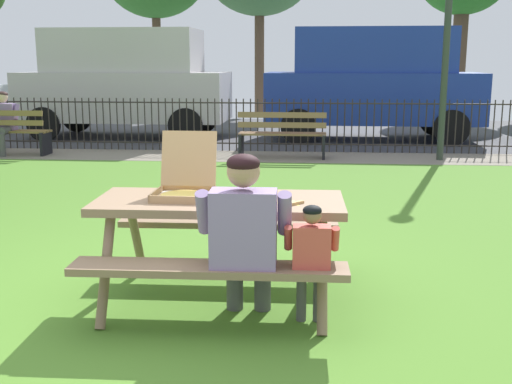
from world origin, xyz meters
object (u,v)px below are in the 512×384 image
Objects in this scene: person_on_park_bench at (2,120)px; parked_car_center at (372,81)px; picnic_table_foreground at (220,222)px; lamp_post_walkway at (448,17)px; park_bench_center at (282,135)px; adult_at_table at (245,233)px; child_at_table at (311,255)px; parked_car_left at (125,81)px; pizza_box_open at (185,184)px; park_bench_left at (6,133)px; pizza_slice_on_table at (287,202)px.

person_on_park_bench is 7.79m from parked_car_center.
lamp_post_walkway reaches higher than picnic_table_foreground.
park_bench_center is 5.31m from person_on_park_bench.
park_bench_center is 3.52m from lamp_post_walkway.
adult_at_table is 0.29× the size of lamp_post_walkway.
parked_car_left is (-4.27, 10.52, 0.78)m from child_at_table.
picnic_table_foreground is at bearing 142.42° from child_at_table.
child_at_table is 0.18× the size of parked_car_center.
pizza_box_open is at bearing -55.01° from person_on_park_bench.
lamp_post_walkway is at bearing 0.17° from park_bench_center.
park_bench_left is at bearing 125.81° from picnic_table_foreground.
lamp_post_walkway is (2.51, 7.14, 1.71)m from pizza_slice_on_table.
lamp_post_walkway is (3.27, 6.98, 1.63)m from pizza_box_open.
park_bench_center is at bearing 93.91° from child_at_table.
parked_car_left is (-3.34, 9.92, 0.45)m from pizza_box_open.
pizza_box_open is 1.16m from child_at_table.
park_bench_left is 0.39× the size of lamp_post_walkway.
lamp_post_walkway is at bearing 72.89° from child_at_table.
park_bench_left is (-5.58, 7.13, -0.36)m from pizza_slice_on_table.
adult_at_table is (0.24, -0.50, 0.06)m from picnic_table_foreground.
park_bench_center is at bearing -0.21° from person_on_park_bench.
child_at_table is 0.54× the size of park_bench_left.
pizza_slice_on_table reaches higher than picnic_table_foreground.
child_at_table is at bearing -68.05° from pizza_slice_on_table.
adult_at_table is 0.25× the size of parked_car_center.
pizza_box_open is 8.48m from park_bench_left.
person_on_park_bench is (-5.65, 7.15, -0.12)m from pizza_slice_on_table.
parked_car_center is at bearing 57.53° from park_bench_center.
adult_at_table reaches higher than child_at_table.
pizza_slice_on_table is 0.06× the size of parked_car_left.
lamp_post_walkway is (8.09, 0.01, 2.07)m from park_bench_left.
pizza_box_open is 8.53m from person_on_park_bench.
parked_car_center is (1.80, 10.50, 0.65)m from adult_at_table.
pizza_slice_on_table is at bearing 58.27° from adult_at_table.
adult_at_table is at bearing -54.81° from park_bench_left.
parked_car_center is (1.54, 10.08, 0.53)m from pizza_slice_on_table.
parked_car_center reaches higher than park_bench_left.
pizza_box_open reaches higher than picnic_table_foreground.
person_on_park_bench is at bearing 179.93° from lamp_post_walkway.
pizza_box_open is 0.10× the size of parked_car_left.
picnic_table_foreground is 0.55m from adult_at_table.
adult_at_table is 9.24m from park_bench_left.
park_bench_left is (-4.82, 6.97, -0.44)m from pizza_box_open.
child_at_table is at bearing -67.90° from parked_car_left.
adult_at_table is 10.67m from parked_car_center.
park_bench_left is at bearing 127.26° from child_at_table.
park_bench_left is 0.34× the size of parked_car_center.
pizza_slice_on_table is 0.06× the size of parked_car_center.
adult_at_table and person_on_park_bench have the same top height.
park_bench_center is at bearing -38.20° from parked_car_left.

